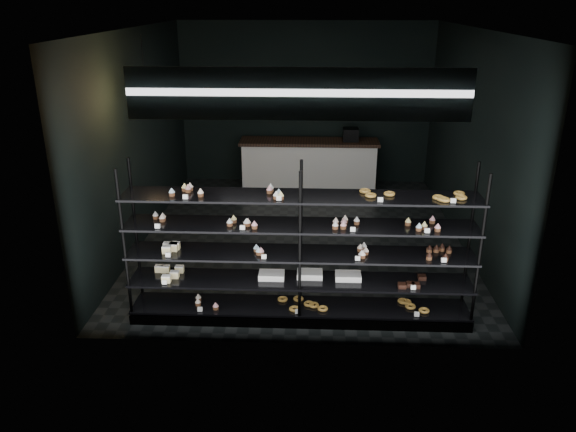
{
  "coord_description": "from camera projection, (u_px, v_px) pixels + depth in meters",
  "views": [
    {
      "loc": [
        0.14,
        -8.31,
        3.61
      ],
      "look_at": [
        -0.14,
        -1.9,
        1.1
      ],
      "focal_mm": 35.0,
      "sensor_mm": 36.0,
      "label": 1
    }
  ],
  "objects": [
    {
      "name": "room",
      "position": [
        303.0,
        140.0,
        8.47
      ],
      "size": [
        5.01,
        6.01,
        3.2
      ],
      "color": "black",
      "rests_on": "ground"
    },
    {
      "name": "display_shelf",
      "position": [
        298.0,
        271.0,
        6.54
      ],
      "size": [
        4.0,
        0.5,
        1.91
      ],
      "color": "black",
      "rests_on": "room"
    },
    {
      "name": "signage",
      "position": [
        298.0,
        94.0,
        5.33
      ],
      "size": [
        3.3,
        0.05,
        0.5
      ],
      "color": "#0D1341",
      "rests_on": "room"
    },
    {
      "name": "pendant_lamp",
      "position": [
        146.0,
        95.0,
        7.11
      ],
      "size": [
        0.32,
        0.32,
        0.89
      ],
      "color": "black",
      "rests_on": "room"
    },
    {
      "name": "service_counter",
      "position": [
        309.0,
        164.0,
        11.19
      ],
      "size": [
        2.72,
        0.65,
        1.23
      ],
      "color": "silver",
      "rests_on": "room"
    }
  ]
}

